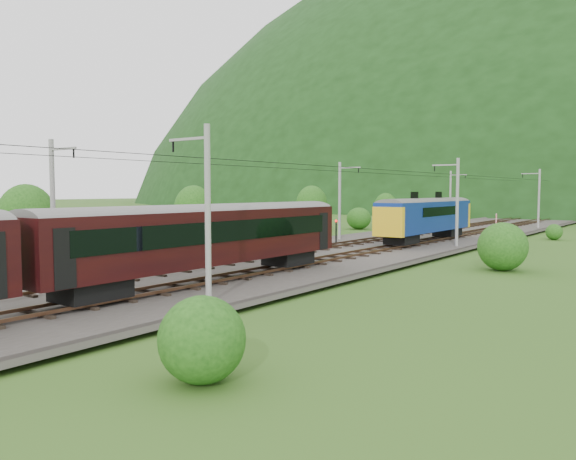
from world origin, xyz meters
The scene contains 13 objects.
ground centered at (0.00, 0.00, 0.00)m, with size 600.00×600.00×0.00m, color #2F551A.
railbed centered at (0.00, 10.00, 0.15)m, with size 14.00×220.00×0.30m, color #38332D.
track_left centered at (-2.40, 10.00, 0.37)m, with size 2.40×220.00×0.27m.
track_right centered at (2.40, 10.00, 0.37)m, with size 2.40×220.00×0.27m.
catenary_left centered at (-6.12, 32.00, 4.50)m, with size 2.54×192.28×8.00m.
catenary_right centered at (6.12, 32.00, 4.50)m, with size 2.54×192.28×8.00m.
overhead_wires centered at (0.00, 10.00, 7.10)m, with size 4.83×198.00×0.03m.
mountain_ridge centered at (-120.00, 300.00, 0.00)m, with size 336.00×280.00×132.00m, color black.
hazard_post_near centered at (-0.22, 66.84, 1.14)m, with size 0.18×0.18×1.69m, color red.
hazard_post_far centered at (0.27, 36.64, 1.08)m, with size 0.17×0.17×1.56m, color red.
signal centered at (-4.02, 27.76, 1.65)m, with size 0.25×0.25×2.29m.
vegetation_left centered at (-14.26, 20.28, 2.48)m, with size 13.00×149.55×6.05m.
vegetation_right centered at (13.20, 7.48, 1.25)m, with size 4.62×91.92×2.92m.
Camera 1 is at (23.91, -18.06, 5.35)m, focal length 35.00 mm.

